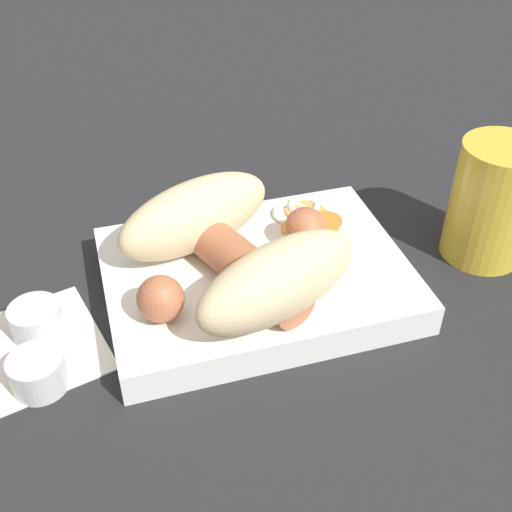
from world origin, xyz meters
The scene contains 9 objects.
ground_plane centered at (0.00, 0.00, 0.00)m, with size 3.00×3.00×0.00m, color #232326.
food_tray centered at (0.00, 0.00, 0.01)m, with size 0.25×0.18×0.03m.
bread_roll centered at (0.02, 0.01, 0.06)m, with size 0.19×0.20×0.06m.
sausage centered at (0.02, 0.01, 0.05)m, with size 0.17×0.15×0.04m.
pickled_veggies centered at (-0.06, -0.05, 0.03)m, with size 0.06×0.07×0.01m.
napkin centered at (0.19, 0.02, 0.00)m, with size 0.13×0.13×0.00m.
condiment_cup_near centered at (0.18, 0.00, 0.01)m, with size 0.04×0.04×0.03m.
condiment_cup_far centered at (0.18, 0.05, 0.01)m, with size 0.04×0.04×0.03m.
drink_glass centered at (-0.21, 0.01, 0.05)m, with size 0.07×0.07×0.11m.
Camera 1 is at (0.12, 0.40, 0.36)m, focal length 45.00 mm.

